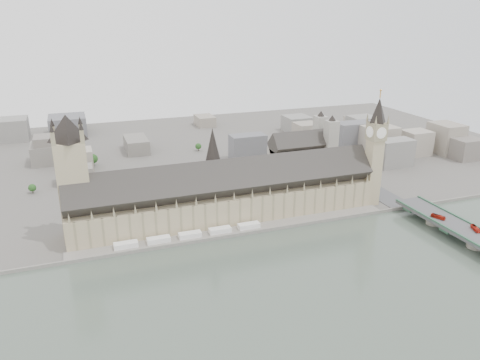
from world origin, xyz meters
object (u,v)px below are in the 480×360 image
object	(u,v)px
westminster_bridge	(468,238)
victoria_tower	(72,173)
car_approach	(378,180)
westminster_abbey	(303,156)
palace_of_westminster	(227,195)
red_bus_south	(475,228)
red_bus_north	(438,217)
elizabeth_tower	(375,144)

from	to	relation	value
westminster_bridge	victoria_tower	bearing A→B (deg)	158.22
victoria_tower	car_approach	world-z (taller)	victoria_tower
westminster_abbey	westminster_bridge	bearing A→B (deg)	-74.36
westminster_abbey	car_approach	size ratio (longest dim) A/B	11.96
palace_of_westminster	red_bus_south	bearing A→B (deg)	-32.48
red_bus_north	red_bus_south	distance (m)	29.99
westminster_abbey	red_bus_south	bearing A→B (deg)	-72.58
red_bus_north	car_approach	xyz separation A→B (m)	(8.39, 93.76, -0.81)
palace_of_westminster	victoria_tower	size ratio (longest dim) A/B	2.65
palace_of_westminster	westminster_abbey	xyz separation A→B (m)	(110.92, 75.30, 2.38)
westminster_bridge	red_bus_north	bearing A→B (deg)	100.56
westminster_bridge	red_bus_north	distance (m)	29.19
elizabeth_tower	red_bus_south	xyz separation A→B (m)	(30.15, -95.34, -46.20)
palace_of_westminster	victoria_tower	world-z (taller)	victoria_tower
victoria_tower	red_bus_south	distance (m)	314.50
red_bus_south	red_bus_north	bearing A→B (deg)	133.80
red_bus_south	elizabeth_tower	bearing A→B (deg)	129.10
elizabeth_tower	red_bus_north	bearing A→B (deg)	-74.46
red_bus_south	westminster_abbey	bearing A→B (deg)	128.98
red_bus_north	red_bus_south	world-z (taller)	red_bus_north
elizabeth_tower	westminster_abbey	world-z (taller)	elizabeth_tower
elizabeth_tower	palace_of_westminster	bearing A→B (deg)	175.15
car_approach	palace_of_westminster	bearing A→B (deg)	161.13
red_bus_north	palace_of_westminster	bearing A→B (deg)	129.62
elizabeth_tower	car_approach	distance (m)	60.29
palace_of_westminster	car_approach	bearing A→B (deg)	5.01
elizabeth_tower	westminster_bridge	bearing A→B (deg)	-75.89
palace_of_westminster	car_approach	size ratio (longest dim) A/B	46.60
westminster_abbey	red_bus_north	size ratio (longest dim) A/B	5.79
westminster_bridge	westminster_abbey	xyz separation A→B (m)	(-51.08, 182.50, 19.96)
elizabeth_tower	victoria_tower	distance (m)	260.64
elizabeth_tower	victoria_tower	xyz separation A→B (m)	(-260.00, 18.00, -2.88)
car_approach	red_bus_north	bearing A→B (deg)	-118.99
elizabeth_tower	car_approach	xyz separation A→B (m)	(27.18, 26.18, -47.01)
red_bus_south	car_approach	distance (m)	121.55
elizabeth_tower	westminster_bridge	size ratio (longest dim) A/B	0.33
westminster_bridge	red_bus_north	world-z (taller)	red_bus_north
red_bus_south	palace_of_westminster	bearing A→B (deg)	169.07
car_approach	elizabeth_tower	bearing A→B (deg)	-159.96
palace_of_westminster	westminster_abbey	world-z (taller)	westminster_abbey
palace_of_westminster	car_approach	distance (m)	166.22
elizabeth_tower	westminster_bridge	xyz separation A→B (m)	(24.00, -95.50, -52.96)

